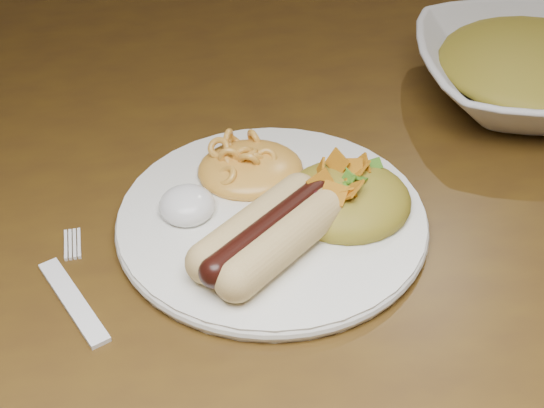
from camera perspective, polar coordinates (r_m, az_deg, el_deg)
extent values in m
cube|color=#4A320F|center=(0.70, -7.73, 0.59)|extent=(1.60, 0.90, 0.04)
cylinder|color=white|center=(0.63, 0.00, -1.17)|extent=(0.27, 0.27, 0.01)
cylinder|color=#E2C284|center=(0.57, 0.12, -3.28)|extent=(0.11, 0.09, 0.03)
cylinder|color=#E2C284|center=(0.59, -0.53, -1.24)|extent=(0.11, 0.09, 0.03)
cylinder|color=#3B120D|center=(0.58, -0.21, -1.94)|extent=(0.11, 0.09, 0.02)
ellipsoid|color=gold|center=(0.66, -1.66, 3.59)|extent=(0.10, 0.10, 0.04)
ellipsoid|color=white|center=(0.62, -6.45, 0.33)|extent=(0.05, 0.05, 0.03)
ellipsoid|color=#B37127|center=(0.63, 5.70, 0.78)|extent=(0.11, 0.10, 0.04)
cube|color=white|center=(0.59, -14.75, -7.09)|extent=(0.08, 0.14, 0.00)
imported|color=white|center=(0.83, 19.16, 9.21)|extent=(0.28, 0.28, 0.06)
ellipsoid|color=#B37127|center=(0.82, 19.46, 10.45)|extent=(0.21, 0.21, 0.05)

